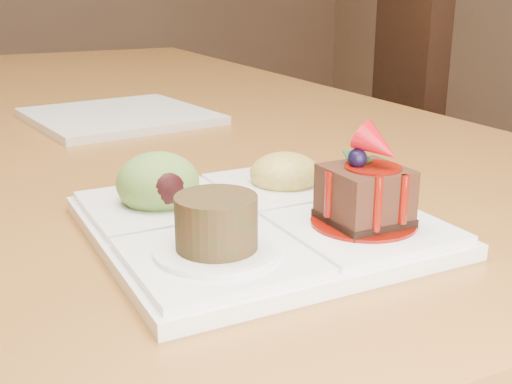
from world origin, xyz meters
name	(u,v)px	position (x,y,z in m)	size (l,w,h in m)	color
dining_table	(73,143)	(0.00, 0.00, 0.68)	(1.00, 1.80, 0.75)	brown
chair_right	(354,139)	(0.67, 0.12, 0.60)	(0.61, 0.61, 1.05)	black
sampler_plate	(252,209)	(0.02, -0.66, 0.77)	(0.26, 0.26, 0.10)	white
second_plate	(119,116)	(0.04, -0.17, 0.76)	(0.24, 0.24, 0.01)	white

